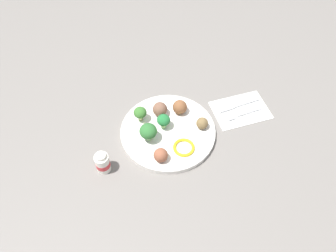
{
  "coord_description": "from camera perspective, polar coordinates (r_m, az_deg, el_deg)",
  "views": [
    {
      "loc": [
        0.21,
        0.54,
        0.8
      ],
      "look_at": [
        0.0,
        0.0,
        0.04
      ],
      "focal_mm": 35.65,
      "sensor_mm": 36.0,
      "label": 1
    }
  ],
  "objects": [
    {
      "name": "knife",
      "position": [
        1.08,
        11.61,
        3.5
      ],
      "size": [
        0.15,
        0.02,
        0.01
      ],
      "color": "silver",
      "rests_on": "napkin"
    },
    {
      "name": "meatball_near_rim",
      "position": [
        1.0,
        -1.16,
        2.95
      ],
      "size": [
        0.04,
        0.04,
        0.04
      ],
      "primitive_type": "sphere",
      "color": "brown",
      "rests_on": "plate"
    },
    {
      "name": "meatball_far_rim",
      "position": [
        1.01,
        2.04,
        3.26
      ],
      "size": [
        0.04,
        0.04,
        0.04
      ],
      "primitive_type": "sphere",
      "color": "brown",
      "rests_on": "plate"
    },
    {
      "name": "napkin",
      "position": [
        1.07,
        12.29,
        2.73
      ],
      "size": [
        0.18,
        0.13,
        0.01
      ],
      "primitive_type": "cube",
      "rotation": [
        0.0,
        0.0,
        -0.07
      ],
      "color": "white",
      "rests_on": "ground_plane"
    },
    {
      "name": "plate",
      "position": [
        0.99,
        -0.0,
        -0.98
      ],
      "size": [
        0.28,
        0.28,
        0.02
      ],
      "primitive_type": "cylinder",
      "color": "white",
      "rests_on": "ground_plane"
    },
    {
      "name": "pepper_ring_back_left",
      "position": [
        0.94,
        2.72,
        -3.68
      ],
      "size": [
        0.07,
        0.07,
        0.01
      ],
      "primitive_type": "torus",
      "rotation": [
        0.0,
        0.0,
        6.15
      ],
      "color": "yellow",
      "rests_on": "plate"
    },
    {
      "name": "meatball_back_right",
      "position": [
        0.91,
        -1.25,
        -5.0
      ],
      "size": [
        0.04,
        0.04,
        0.04
      ],
      "primitive_type": "sphere",
      "color": "brown",
      "rests_on": "plate"
    },
    {
      "name": "ground_plane",
      "position": [
        0.99,
        -0.0,
        -1.26
      ],
      "size": [
        4.0,
        4.0,
        0.0
      ],
      "primitive_type": "plane",
      "color": "slate"
    },
    {
      "name": "meatball_front_left",
      "position": [
        0.98,
        5.87,
        0.48
      ],
      "size": [
        0.04,
        0.04,
        0.04
      ],
      "primitive_type": "sphere",
      "color": "brown",
      "rests_on": "plate"
    },
    {
      "name": "yogurt_bottle",
      "position": [
        0.92,
        -11.12,
        -6.19
      ],
      "size": [
        0.04,
        0.04,
        0.07
      ],
      "color": "white",
      "rests_on": "ground_plane"
    },
    {
      "name": "broccoli_floret_back_right",
      "position": [
        0.97,
        -0.77,
        0.95
      ],
      "size": [
        0.04,
        0.04,
        0.05
      ],
      "color": "#8EC07B",
      "rests_on": "plate"
    },
    {
      "name": "broccoli_floret_front_right",
      "position": [
        0.94,
        -3.39,
        -0.93
      ],
      "size": [
        0.05,
        0.05,
        0.06
      ],
      "color": "#8EB881",
      "rests_on": "plate"
    },
    {
      "name": "broccoli_floret_mid_right",
      "position": [
        0.99,
        -4.79,
        2.27
      ],
      "size": [
        0.04,
        0.04,
        0.05
      ],
      "color": "#A7B771",
      "rests_on": "plate"
    },
    {
      "name": "fork",
      "position": [
        1.06,
        12.37,
        2.07
      ],
      "size": [
        0.12,
        0.02,
        0.01
      ],
      "color": "silver",
      "rests_on": "napkin"
    }
  ]
}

